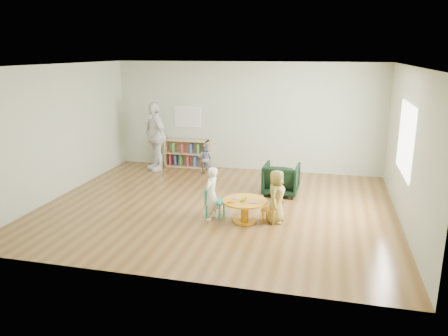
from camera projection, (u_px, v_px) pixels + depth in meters
The scene contains 11 objects.
room at pixel (218, 114), 8.39m from camera, with size 7.10×7.00×2.80m.
activity_table at pixel (245, 207), 8.04m from camera, with size 0.82×0.82×0.45m.
kid_chair_left at pixel (213, 200), 8.26m from camera, with size 0.35×0.35×0.61m.
kid_chair_right at pixel (272, 209), 7.99m from camera, with size 0.32×0.32×0.49m.
bookshelf at pixel (187, 153), 11.84m from camera, with size 1.20×0.30×0.75m.
alphabet_poster at pixel (188, 117), 11.70m from camera, with size 0.74×0.01×0.54m.
armchair at pixel (281, 179), 9.55m from camera, with size 0.74×0.76×0.69m, color black.
child_left at pixel (211, 194), 8.07m from camera, with size 0.37×0.24×1.01m, color white.
child_right at pixel (276, 196), 7.94m from camera, with size 0.49×0.32×1.00m, color yellow.
toddler at pixel (205, 158), 11.17m from camera, with size 0.38×0.30×0.79m, color #181D3D.
adult_caretaker at pixel (155, 137), 11.40m from camera, with size 1.05×0.44×1.79m, color white.
Camera 1 is at (2.12, -8.10, 3.07)m, focal length 35.00 mm.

